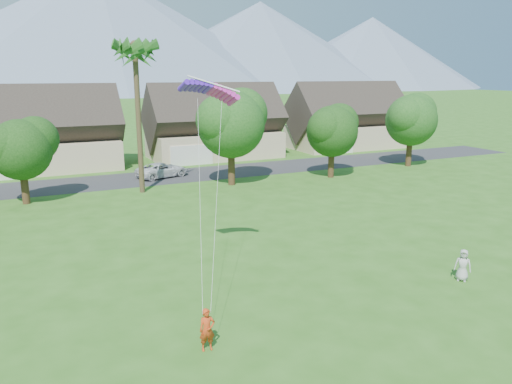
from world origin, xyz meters
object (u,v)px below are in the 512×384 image
watcher (463,265)px  parked_car (162,170)px  kite_flyer (207,330)px  parafoil_kite (210,89)px

watcher → parked_car: watcher is taller
kite_flyer → watcher: kite_flyer is taller
kite_flyer → parafoil_kite: (2.65, 6.48, 8.35)m
parafoil_kite → watcher: bearing=-25.3°
kite_flyer → parked_car: size_ratio=0.32×
kite_flyer → watcher: (13.35, 0.67, -0.01)m
parked_car → parafoil_kite: 26.56m
parked_car → parafoil_kite: parafoil_kite is taller
watcher → parked_car: size_ratio=0.31×
kite_flyer → parafoil_kite: parafoil_kite is taller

